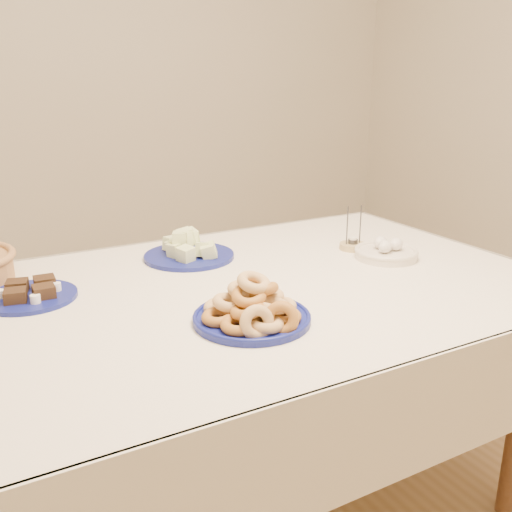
% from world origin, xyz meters
% --- Properties ---
extents(ground, '(5.00, 5.00, 0.00)m').
position_xyz_m(ground, '(0.00, 0.00, 0.00)').
color(ground, olive).
rests_on(ground, ground).
extents(dining_table, '(1.71, 1.11, 0.75)m').
position_xyz_m(dining_table, '(0.00, 0.00, 0.64)').
color(dining_table, brown).
rests_on(dining_table, ground).
extents(donut_platter, '(0.34, 0.34, 0.13)m').
position_xyz_m(donut_platter, '(-0.10, -0.22, 0.78)').
color(donut_platter, navy).
rests_on(donut_platter, dining_table).
extents(melon_plate, '(0.30, 0.30, 0.10)m').
position_xyz_m(melon_plate, '(-0.05, 0.31, 0.78)').
color(melon_plate, navy).
rests_on(melon_plate, dining_table).
extents(brownie_plate, '(0.26, 0.26, 0.04)m').
position_xyz_m(brownie_plate, '(-0.54, 0.19, 0.76)').
color(brownie_plate, navy).
rests_on(brownie_plate, dining_table).
extents(candle_holder, '(0.10, 0.10, 0.15)m').
position_xyz_m(candle_holder, '(0.47, 0.14, 0.76)').
color(candle_holder, tan).
rests_on(candle_holder, dining_table).
extents(egg_bowl, '(0.25, 0.25, 0.07)m').
position_xyz_m(egg_bowl, '(0.50, 0.01, 0.77)').
color(egg_bowl, silver).
rests_on(egg_bowl, dining_table).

